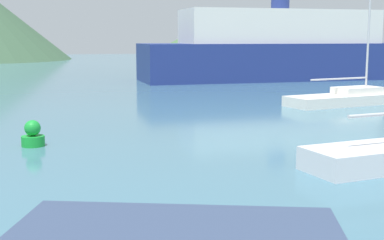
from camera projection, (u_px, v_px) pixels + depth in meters
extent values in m
cube|color=white|center=(357.00, 99.00, 30.20)|extent=(9.07, 4.18, 0.56)
cube|color=white|center=(357.00, 90.00, 30.13)|extent=(2.92, 2.07, 0.39)
cylinder|color=#BCBCC1|center=(339.00, 79.00, 29.44)|extent=(3.87, 1.05, 0.10)
cube|color=navy|center=(279.00, 61.00, 47.56)|extent=(24.82, 7.53, 3.19)
cube|color=silver|center=(280.00, 27.00, 47.09)|extent=(17.42, 6.23, 2.90)
cylinder|color=navy|center=(280.00, 1.00, 46.75)|extent=(1.60, 1.60, 1.60)
cylinder|color=green|center=(33.00, 141.00, 18.45)|extent=(0.79, 0.79, 0.36)
sphere|color=green|center=(32.00, 128.00, 18.38)|extent=(0.55, 0.55, 0.55)
cone|color=#476B42|center=(227.00, 35.00, 87.00)|extent=(28.42, 28.42, 8.07)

